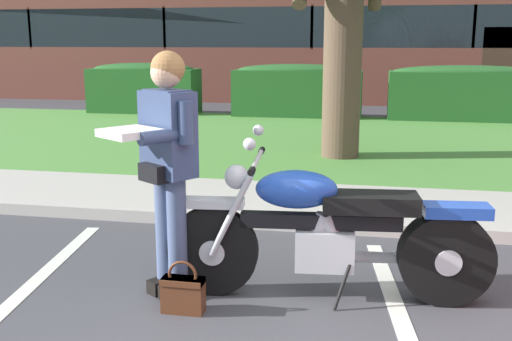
# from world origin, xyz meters

# --- Properties ---
(curb_strip) EXTENTS (60.00, 0.20, 0.12)m
(curb_strip) POSITION_xyz_m (0.00, 2.73, 0.06)
(curb_strip) COLOR #B7B2A8
(curb_strip) RESTS_ON ground
(concrete_walk) EXTENTS (60.00, 1.50, 0.08)m
(concrete_walk) POSITION_xyz_m (0.00, 3.58, 0.04)
(concrete_walk) COLOR #B7B2A8
(concrete_walk) RESTS_ON ground
(grass_lawn) EXTENTS (60.00, 6.91, 0.06)m
(grass_lawn) POSITION_xyz_m (0.00, 7.78, 0.03)
(grass_lawn) COLOR #518E3D
(grass_lawn) RESTS_ON ground
(motorcycle) EXTENTS (2.24, 0.82, 1.18)m
(motorcycle) POSITION_xyz_m (-0.29, 1.20, 0.48)
(motorcycle) COLOR black
(motorcycle) RESTS_ON ground
(rider_person) EXTENTS (0.61, 0.67, 1.70)m
(rider_person) POSITION_xyz_m (-1.47, 1.05, 1.01)
(rider_person) COLOR black
(rider_person) RESTS_ON ground
(handbag) EXTENTS (0.28, 0.13, 0.36)m
(handbag) POSITION_xyz_m (-1.29, 0.78, 0.14)
(handbag) COLOR #562D19
(handbag) RESTS_ON ground
(hedge_left) EXTENTS (2.62, 0.90, 1.24)m
(hedge_left) POSITION_xyz_m (-5.57, 11.09, 0.65)
(hedge_left) COLOR #235623
(hedge_left) RESTS_ON ground
(hedge_center_left) EXTENTS (2.91, 0.90, 1.24)m
(hedge_center_left) POSITION_xyz_m (-1.87, 11.09, 0.65)
(hedge_center_left) COLOR #235623
(hedge_center_left) RESTS_ON ground
(hedge_center_right) EXTENTS (3.33, 0.90, 1.24)m
(hedge_center_right) POSITION_xyz_m (1.84, 11.09, 0.65)
(hedge_center_right) COLOR #235623
(hedge_center_right) RESTS_ON ground
(brick_building) EXTENTS (25.10, 8.46, 4.04)m
(brick_building) POSITION_xyz_m (-1.89, 18.36, 2.03)
(brick_building) COLOR brown
(brick_building) RESTS_ON ground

